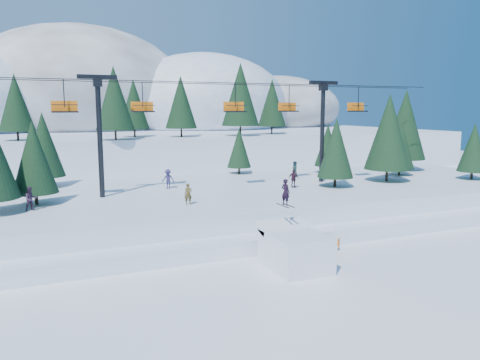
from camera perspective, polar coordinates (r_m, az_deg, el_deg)
name	(u,v)px	position (r m, az deg, el deg)	size (l,w,h in m)	color
ground	(300,280)	(28.44, 7.29, -11.97)	(160.00, 160.00, 0.00)	white
mid_shelf	(202,203)	(43.97, -4.61, -2.82)	(70.00, 22.00, 2.50)	white
berm	(245,237)	(35.05, 0.65, -6.96)	(70.00, 6.00, 1.10)	white
mountain_ridge	(86,111)	(96.59, -18.22, 8.04)	(119.00, 61.33, 26.46)	white
jump_kicker	(295,249)	(30.00, 6.67, -8.33)	(3.34, 4.55, 5.51)	white
chairlift	(213,116)	(43.52, -3.31, 7.78)	(46.00, 3.21, 10.28)	black
conifer_stand	(222,141)	(44.42, -2.17, 4.83)	(63.27, 16.82, 9.87)	black
distant_skiers	(194,182)	(42.94, -5.62, -0.20)	(27.68, 10.73, 1.84)	#1A3331
banner_near	(322,245)	(33.56, 9.96, -7.82)	(2.86, 0.15, 0.90)	black
banner_far	(369,233)	(37.40, 15.41, -6.28)	(2.86, 0.09, 0.90)	black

